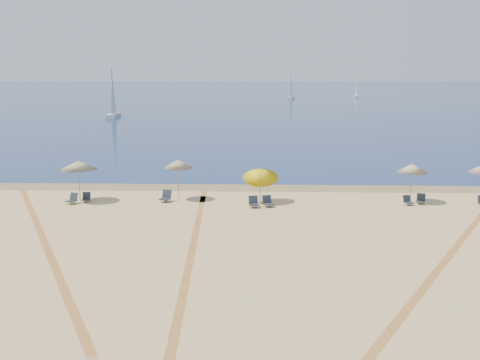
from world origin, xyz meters
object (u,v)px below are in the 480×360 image
object	(u,v)px
umbrella_3	(260,174)
chair_5	(254,202)
umbrella_2	(178,164)
chair_2	(72,199)
chair_3	(86,198)
umbrella_1	(78,165)
sailboat_1	(357,89)
chair_6	(268,202)
chair_4	(166,197)
chair_7	(408,201)
sailboat_2	(113,102)
umbrella_4	(412,168)
chair_8	(421,199)
sailboat_0	(291,90)

from	to	relation	value
umbrella_3	chair_5	distance (m)	2.11
umbrella_2	chair_2	distance (m)	7.00
umbrella_3	chair_3	xyz separation A→B (m)	(-11.11, -0.25, -1.57)
umbrella_1	sailboat_1	size ratio (longest dim) A/B	0.34
chair_6	sailboat_1	world-z (taller)	sailboat_1
chair_4	chair_5	world-z (taller)	chair_4
chair_7	sailboat_2	size ratio (longest dim) A/B	0.08
umbrella_4	chair_4	world-z (taller)	umbrella_4
chair_8	chair_2	bearing A→B (deg)	-157.82
umbrella_4	sailboat_2	bearing A→B (deg)	118.55
sailboat_2	chair_7	bearing A→B (deg)	-63.92
chair_6	chair_5	bearing A→B (deg)	172.69
chair_4	sailboat_2	distance (m)	69.35
chair_3	chair_4	xyz separation A→B (m)	(5.08, 0.20, 0.06)
chair_2	chair_4	distance (m)	5.86
umbrella_1	sailboat_2	distance (m)	67.81
umbrella_2	sailboat_2	bearing A→B (deg)	107.66
chair_5	chair_8	xyz separation A→B (m)	(10.52, 1.26, -0.02)
chair_3	chair_8	bearing A→B (deg)	-7.46
umbrella_2	sailboat_2	distance (m)	68.74
chair_3	chair_5	bearing A→B (deg)	-13.85
umbrella_3	chair_6	distance (m)	2.00
umbrella_3	chair_4	world-z (taller)	umbrella_3
umbrella_1	chair_7	distance (m)	20.95
chair_6	umbrella_2	bearing A→B (deg)	141.56
chair_7	sailboat_0	world-z (taller)	sailboat_0
chair_2	sailboat_1	world-z (taller)	sailboat_1
sailboat_1	sailboat_2	world-z (taller)	sailboat_2
umbrella_4	chair_8	bearing A→B (deg)	-48.71
chair_2	sailboat_2	bearing A→B (deg)	126.09
umbrella_3	sailboat_0	size ratio (longest dim) A/B	0.31
umbrella_2	chair_8	world-z (taller)	umbrella_2
chair_2	chair_6	size ratio (longest dim) A/B	1.00
chair_4	sailboat_2	bearing A→B (deg)	124.62
umbrella_2	chair_6	size ratio (longest dim) A/B	3.27
umbrella_1	sailboat_0	xyz separation A→B (m)	(20.93, 135.05, 0.16)
chair_8	sailboat_2	xyz separation A→B (m)	(-36.31, 66.39, 2.41)
chair_5	chair_8	distance (m)	10.60
umbrella_4	chair_7	distance (m)	2.15
chair_8	umbrella_4	bearing A→B (deg)	151.73
chair_3	chair_7	xyz separation A→B (m)	(20.35, -0.18, -0.00)
chair_6	umbrella_1	bearing A→B (deg)	154.45
chair_4	sailboat_1	size ratio (longest dim) A/B	0.11
chair_6	chair_8	bearing A→B (deg)	-13.37
umbrella_3	chair_8	xyz separation A→B (m)	(10.13, -0.13, -1.56)
umbrella_2	chair_3	distance (m)	6.23
umbrella_1	sailboat_1	xyz separation A→B (m)	(42.47, 148.91, 0.05)
umbrella_2	chair_5	xyz separation A→B (m)	(4.93, -2.15, -2.02)
umbrella_4	umbrella_3	bearing A→B (deg)	-177.36
chair_8	sailboat_1	xyz separation A→B (m)	(20.73, 149.07, 2.10)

